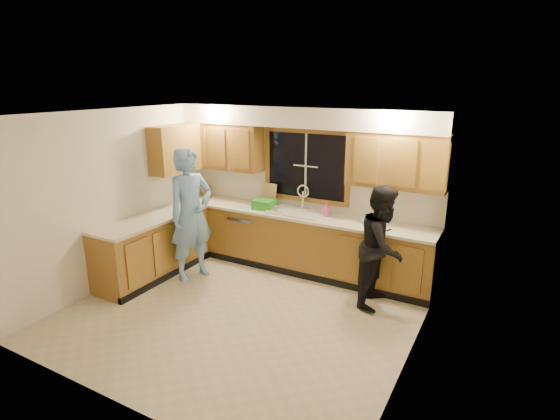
{
  "coord_description": "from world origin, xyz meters",
  "views": [
    {
      "loc": [
        2.86,
        -4.12,
        2.85
      ],
      "look_at": [
        0.22,
        0.65,
        1.24
      ],
      "focal_mm": 28.0,
      "sensor_mm": 36.0,
      "label": 1
    }
  ],
  "objects_px": {
    "dish_crate": "(264,204)",
    "man": "(191,215)",
    "sink": "(297,216)",
    "knife_block": "(208,191)",
    "dishwasher": "(251,235)",
    "soap_bottle": "(326,209)",
    "bowl": "(367,220)",
    "woman": "(382,246)",
    "stove": "(124,260)"
  },
  "relations": [
    {
      "from": "sink",
      "to": "soap_bottle",
      "type": "bearing_deg",
      "value": 6.46
    },
    {
      "from": "stove",
      "to": "man",
      "type": "height_order",
      "value": "man"
    },
    {
      "from": "sink",
      "to": "soap_bottle",
      "type": "height_order",
      "value": "sink"
    },
    {
      "from": "sink",
      "to": "knife_block",
      "type": "height_order",
      "value": "sink"
    },
    {
      "from": "sink",
      "to": "dish_crate",
      "type": "height_order",
      "value": "sink"
    },
    {
      "from": "dishwasher",
      "to": "man",
      "type": "xyz_separation_m",
      "value": [
        -0.38,
        -1.0,
        0.57
      ]
    },
    {
      "from": "sink",
      "to": "stove",
      "type": "xyz_separation_m",
      "value": [
        -1.8,
        -1.82,
        -0.41
      ]
    },
    {
      "from": "knife_block",
      "to": "dish_crate",
      "type": "bearing_deg",
      "value": -24.41
    },
    {
      "from": "dish_crate",
      "to": "bowl",
      "type": "distance_m",
      "value": 1.64
    },
    {
      "from": "man",
      "to": "bowl",
      "type": "distance_m",
      "value": 2.55
    },
    {
      "from": "man",
      "to": "soap_bottle",
      "type": "relative_size",
      "value": 9.34
    },
    {
      "from": "dishwasher",
      "to": "bowl",
      "type": "distance_m",
      "value": 2.0
    },
    {
      "from": "woman",
      "to": "bowl",
      "type": "xyz_separation_m",
      "value": [
        -0.4,
        0.55,
        0.14
      ]
    },
    {
      "from": "stove",
      "to": "dish_crate",
      "type": "height_order",
      "value": "dish_crate"
    },
    {
      "from": "knife_block",
      "to": "woman",
      "type": "bearing_deg",
      "value": -27.9
    },
    {
      "from": "knife_block",
      "to": "bowl",
      "type": "bearing_deg",
      "value": -18.39
    },
    {
      "from": "sink",
      "to": "soap_bottle",
      "type": "xyz_separation_m",
      "value": [
        0.45,
        0.05,
        0.16
      ]
    },
    {
      "from": "man",
      "to": "bowl",
      "type": "height_order",
      "value": "man"
    },
    {
      "from": "dishwasher",
      "to": "soap_bottle",
      "type": "bearing_deg",
      "value": 2.9
    },
    {
      "from": "dishwasher",
      "to": "man",
      "type": "distance_m",
      "value": 1.21
    },
    {
      "from": "dish_crate",
      "to": "man",
      "type": "bearing_deg",
      "value": -124.44
    },
    {
      "from": "man",
      "to": "dish_crate",
      "type": "relative_size",
      "value": 6.27
    },
    {
      "from": "dishwasher",
      "to": "soap_bottle",
      "type": "xyz_separation_m",
      "value": [
        1.3,
        0.07,
        0.62
      ]
    },
    {
      "from": "bowl",
      "to": "dishwasher",
      "type": "bearing_deg",
      "value": -177.46
    },
    {
      "from": "stove",
      "to": "dish_crate",
      "type": "bearing_deg",
      "value": 55.15
    },
    {
      "from": "man",
      "to": "dish_crate",
      "type": "bearing_deg",
      "value": -18.24
    },
    {
      "from": "sink",
      "to": "dish_crate",
      "type": "xyz_separation_m",
      "value": [
        -0.56,
        -0.05,
        0.13
      ]
    },
    {
      "from": "dishwasher",
      "to": "stove",
      "type": "distance_m",
      "value": 2.04
    },
    {
      "from": "sink",
      "to": "dish_crate",
      "type": "distance_m",
      "value": 0.58
    },
    {
      "from": "bowl",
      "to": "soap_bottle",
      "type": "bearing_deg",
      "value": -178.21
    },
    {
      "from": "man",
      "to": "woman",
      "type": "height_order",
      "value": "man"
    },
    {
      "from": "soap_bottle",
      "to": "bowl",
      "type": "relative_size",
      "value": 0.99
    },
    {
      "from": "man",
      "to": "knife_block",
      "type": "height_order",
      "value": "man"
    },
    {
      "from": "dishwasher",
      "to": "dish_crate",
      "type": "height_order",
      "value": "dish_crate"
    },
    {
      "from": "dishwasher",
      "to": "bowl",
      "type": "bearing_deg",
      "value": 2.54
    },
    {
      "from": "sink",
      "to": "man",
      "type": "distance_m",
      "value": 1.6
    },
    {
      "from": "woman",
      "to": "man",
      "type": "bearing_deg",
      "value": 104.15
    },
    {
      "from": "sink",
      "to": "woman",
      "type": "distance_m",
      "value": 1.55
    },
    {
      "from": "man",
      "to": "sink",
      "type": "bearing_deg",
      "value": -34.14
    },
    {
      "from": "soap_bottle",
      "to": "sink",
      "type": "bearing_deg",
      "value": -173.54
    },
    {
      "from": "knife_block",
      "to": "dish_crate",
      "type": "height_order",
      "value": "knife_block"
    },
    {
      "from": "sink",
      "to": "knife_block",
      "type": "bearing_deg",
      "value": 177.21
    },
    {
      "from": "stove",
      "to": "man",
      "type": "relative_size",
      "value": 0.46
    },
    {
      "from": "dishwasher",
      "to": "soap_bottle",
      "type": "distance_m",
      "value": 1.44
    },
    {
      "from": "stove",
      "to": "man",
      "type": "bearing_deg",
      "value": 54.65
    },
    {
      "from": "sink",
      "to": "dish_crate",
      "type": "bearing_deg",
      "value": -175.07
    },
    {
      "from": "soap_bottle",
      "to": "bowl",
      "type": "bearing_deg",
      "value": 1.79
    },
    {
      "from": "stove",
      "to": "knife_block",
      "type": "height_order",
      "value": "knife_block"
    },
    {
      "from": "bowl",
      "to": "knife_block",
      "type": "bearing_deg",
      "value": 179.68
    },
    {
      "from": "dishwasher",
      "to": "sink",
      "type": "bearing_deg",
      "value": 0.99
    }
  ]
}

